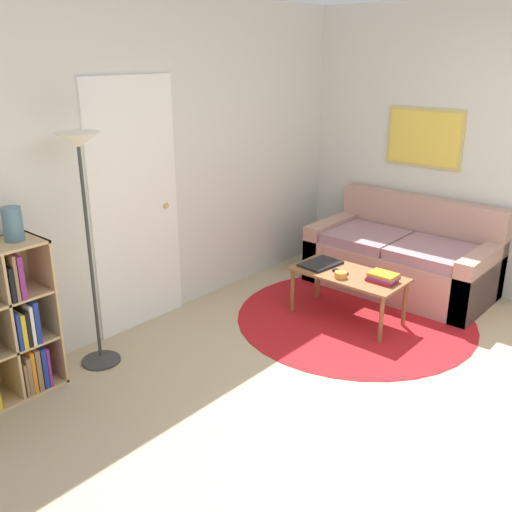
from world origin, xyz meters
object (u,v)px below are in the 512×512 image
at_px(couch, 404,259).
at_px(laptop, 320,264).
at_px(floor_lamp, 82,179).
at_px(coffee_table, 348,278).
at_px(bowl, 341,275).
at_px(vase_on_shelf, 13,224).

distance_m(couch, laptop, 1.01).
distance_m(floor_lamp, coffee_table, 2.29).
height_order(bowl, vase_on_shelf, vase_on_shelf).
relative_size(floor_lamp, couch, 1.01).
bearing_deg(couch, floor_lamp, 159.95).
height_order(couch, vase_on_shelf, vase_on_shelf).
distance_m(coffee_table, vase_on_shelf, 2.63).
relative_size(floor_lamp, vase_on_shelf, 7.69).
bearing_deg(couch, coffee_table, 178.22).
bearing_deg(coffee_table, bowl, -177.88).
bearing_deg(coffee_table, couch, -1.78).
height_order(floor_lamp, coffee_table, floor_lamp).
xyz_separation_m(floor_lamp, laptop, (1.82, -0.69, -0.95)).
xyz_separation_m(laptop, vase_on_shelf, (-2.28, 0.79, 0.72)).
relative_size(floor_lamp, bowl, 16.21).
xyz_separation_m(coffee_table, bowl, (-0.13, -0.00, 0.07)).
xyz_separation_m(floor_lamp, vase_on_shelf, (-0.46, 0.10, -0.23)).
distance_m(floor_lamp, vase_on_shelf, 0.52).
distance_m(laptop, vase_on_shelf, 2.52).
relative_size(floor_lamp, coffee_table, 1.77).
bearing_deg(couch, laptop, 161.31).
bearing_deg(floor_lamp, laptop, -20.76).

